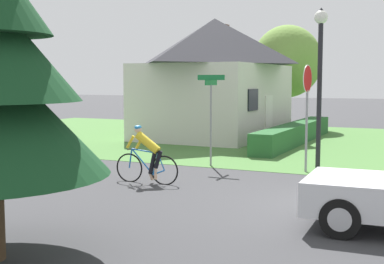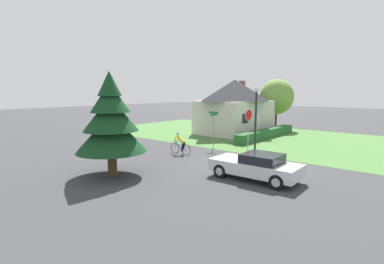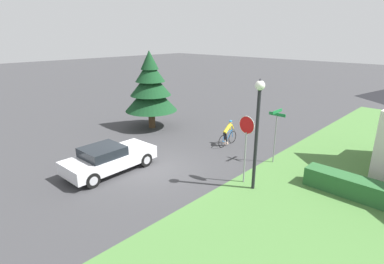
% 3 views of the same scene
% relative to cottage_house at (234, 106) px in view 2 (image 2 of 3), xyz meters
% --- Properties ---
extents(ground_plane, '(140.00, 140.00, 0.00)m').
position_rel_cottage_house_xyz_m(ground_plane, '(-11.88, -8.05, -2.87)').
color(ground_plane, '#38383A').
extents(grass_verge_right, '(16.00, 36.00, 0.01)m').
position_rel_cottage_house_xyz_m(grass_verge_right, '(-0.38, -4.05, -2.87)').
color(grass_verge_right, '#477538').
rests_on(grass_verge_right, ground).
extents(cottage_house, '(8.07, 6.00, 5.53)m').
position_rel_cottage_house_xyz_m(cottage_house, '(0.00, 0.00, 0.00)').
color(cottage_house, beige).
rests_on(cottage_house, ground).
extents(hedge_row, '(9.96, 0.90, 0.82)m').
position_rel_cottage_house_xyz_m(hedge_row, '(-0.83, -4.09, -2.46)').
color(hedge_row, '#285B2D').
rests_on(hedge_row, ground).
extents(sedan_left_lane, '(2.06, 4.49, 1.35)m').
position_rel_cottage_house_xyz_m(sedan_left_lane, '(-13.30, -9.75, -2.19)').
color(sedan_left_lane, silver).
rests_on(sedan_left_lane, ground).
extents(cyclist, '(0.44, 1.81, 1.53)m').
position_rel_cottage_house_xyz_m(cyclist, '(-11.33, -2.80, -2.15)').
color(cyclist, black).
rests_on(cyclist, ground).
extents(stop_sign, '(0.80, 0.08, 3.12)m').
position_rel_cottage_house_xyz_m(stop_sign, '(-7.87, -6.16, -0.63)').
color(stop_sign, gray).
rests_on(stop_sign, ground).
extents(street_lamp, '(0.40, 0.40, 4.80)m').
position_rel_cottage_house_xyz_m(street_lamp, '(-7.24, -6.38, 0.37)').
color(street_lamp, black).
rests_on(street_lamp, ground).
extents(street_name_sign, '(0.90, 0.90, 2.84)m').
position_rel_cottage_house_xyz_m(street_name_sign, '(-8.02, -3.21, -0.92)').
color(street_name_sign, gray).
rests_on(street_name_sign, ground).
extents(conifer_tall_near, '(3.65, 3.65, 5.42)m').
position_rel_cottage_house_xyz_m(conifer_tall_near, '(-17.51, -3.62, -0.00)').
color(conifer_tall_near, '#4C3823').
rests_on(conifer_tall_near, ground).
extents(deciduous_tree_right, '(3.79, 3.79, 5.70)m').
position_rel_cottage_house_xyz_m(deciduous_tree_right, '(5.85, -1.91, 0.83)').
color(deciduous_tree_right, '#4C3823').
rests_on(deciduous_tree_right, ground).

